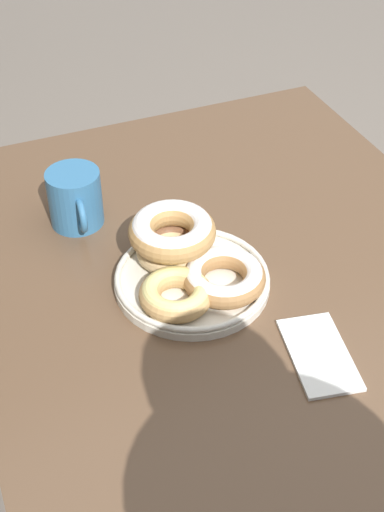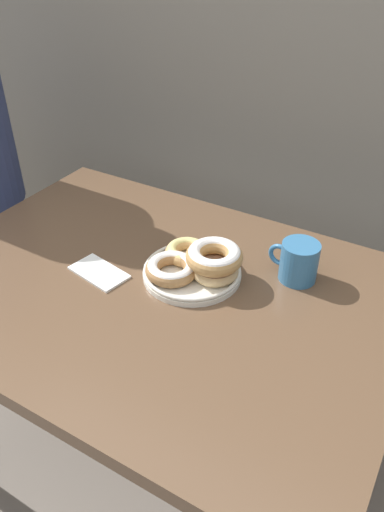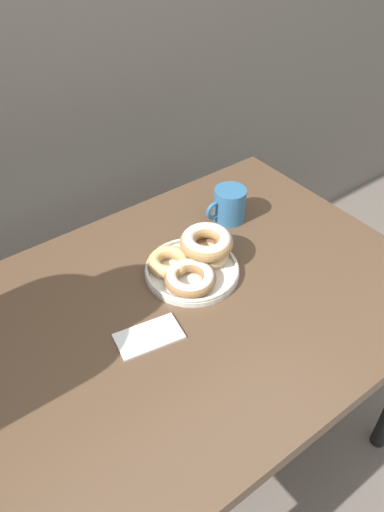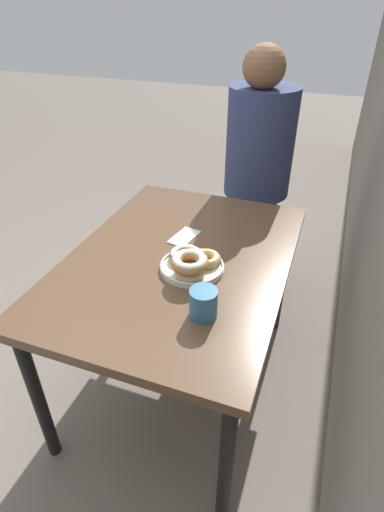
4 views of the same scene
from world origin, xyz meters
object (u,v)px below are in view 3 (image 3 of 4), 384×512
object	(u,v)px
donut_plate	(195,260)
coffee_mug	(229,205)
dining_table	(191,321)
napkin	(149,336)

from	to	relation	value
donut_plate	coffee_mug	bearing A→B (deg)	29.03
dining_table	napkin	xyz separation A→B (m)	(-0.15, -0.03, 0.08)
dining_table	coffee_mug	xyz separation A→B (m)	(0.29, 0.20, 0.13)
dining_table	coffee_mug	bearing A→B (deg)	34.64
dining_table	napkin	distance (m)	0.17
coffee_mug	dining_table	bearing A→B (deg)	-145.36
dining_table	donut_plate	xyz separation A→B (m)	(0.07, 0.08, 0.11)
donut_plate	napkin	bearing A→B (deg)	-152.41
donut_plate	napkin	world-z (taller)	donut_plate
donut_plate	coffee_mug	xyz separation A→B (m)	(0.22, 0.12, 0.01)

